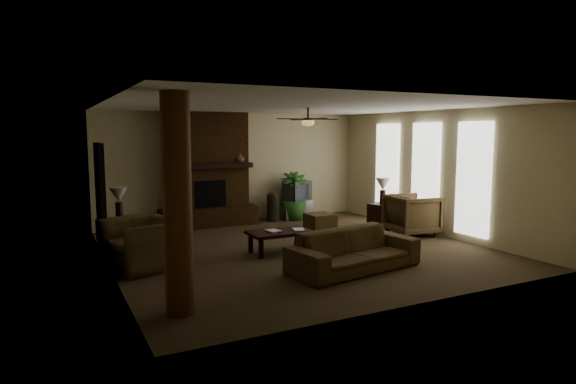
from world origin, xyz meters
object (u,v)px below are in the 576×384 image
floor_vase (273,205)px  floor_plant (293,206)px  log_column (178,205)px  armchair_left (143,235)px  side_table_right (381,215)px  armchair_right (413,213)px  tv_stand (295,209)px  coffee_table (280,234)px  lamp_left (119,197)px  ottoman (320,222)px  lamp_right (383,186)px  side_table_left (119,233)px  sofa (354,244)px

floor_vase → floor_plant: (0.56, -0.05, -0.08)m
log_column → armchair_left: size_ratio=2.21×
side_table_right → floor_plant: bearing=132.0°
armchair_right → tv_stand: armchair_right is taller
coffee_table → lamp_left: (-2.65, 2.00, 0.63)m
armchair_right → ottoman: size_ratio=1.69×
ottoman → lamp_right: 1.85m
floor_vase → log_column: bearing=-125.3°
floor_vase → lamp_right: (2.11, -1.84, 0.57)m
side_table_left → tv_stand: bearing=15.4°
ottoman → floor_plant: size_ratio=0.47×
floor_vase → armchair_left: bearing=-142.2°
armchair_left → tv_stand: armchair_left is taller
sofa → armchair_left: armchair_left is taller
sofa → floor_vase: 4.83m
log_column → side_table_right: log_column is taller
lamp_left → lamp_right: (6.10, -0.69, 0.00)m
armchair_left → lamp_right: 6.09m
log_column → armchair_right: bearing=22.3°
sofa → coffee_table: 1.73m
armchair_left → floor_vase: armchair_left is taller
log_column → side_table_left: 4.37m
lamp_left → tv_stand: bearing=14.9°
floor_vase → armchair_right: bearing=-55.4°
log_column → ottoman: log_column is taller
coffee_table → lamp_left: size_ratio=1.85×
log_column → floor_vase: log_column is taller
floor_plant → side_table_right: bearing=-48.0°
ottoman → side_table_right: 1.67m
log_column → floor_vase: bearing=54.7°
sofa → floor_plant: size_ratio=1.84×
floor_vase → lamp_right: lamp_right is taller
sofa → coffee_table: bearing=100.9°
coffee_table → tv_stand: 3.82m
armchair_left → lamp_right: (5.96, 1.15, 0.45)m
armchair_right → side_table_left: bearing=80.4°
coffee_table → floor_plant: size_ratio=0.95×
armchair_right → tv_stand: (-1.38, 3.09, -0.26)m
ottoman → lamp_left: 4.54m
floor_plant → lamp_left: (-4.54, -1.10, 0.65)m
ottoman → floor_vase: floor_vase is taller
tv_stand → floor_vase: (-0.68, -0.09, 0.18)m
log_column → sofa: (3.11, 0.66, -0.95)m
floor_plant → side_table_right: size_ratio=2.30×
ottoman → floor_plant: (0.10, 1.57, 0.15)m
coffee_table → tv_stand: tv_stand is taller
sofa → side_table_right: (2.85, 2.99, -0.18)m
sofa → side_table_right: size_ratio=4.23×
lamp_right → lamp_left: bearing=173.6°
armchair_right → side_table_left: size_ratio=1.85×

